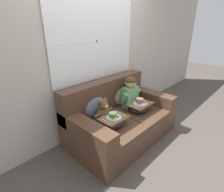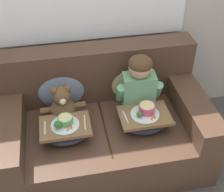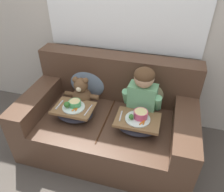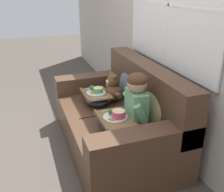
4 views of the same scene
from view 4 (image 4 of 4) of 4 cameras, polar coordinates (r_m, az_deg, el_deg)
ground_plane at (r=3.01m, az=0.32°, el=-10.83°), size 14.00×14.00×0.00m
wall_back_with_window at (r=2.79m, az=12.75°, el=14.96°), size 8.00×0.08×2.60m
couch at (r=2.87m, az=1.72°, el=-5.19°), size 1.70×0.98×0.91m
throw_pillow_behind_child at (r=2.57m, az=9.07°, el=-1.76°), size 0.42×0.20×0.44m
throw_pillow_behind_teddy at (r=3.09m, az=3.55°, el=2.91°), size 0.42×0.20×0.43m
child_figure at (r=2.45m, az=5.34°, el=-0.38°), size 0.39×0.19×0.54m
teddy_bear at (r=3.04m, az=0.21°, el=1.54°), size 0.37×0.26×0.34m
lap_tray_child at (r=2.47m, az=0.73°, el=-5.75°), size 0.41×0.30×0.20m
lap_tray_teddy at (r=3.01m, az=-3.49°, el=-0.25°), size 0.39×0.29×0.20m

